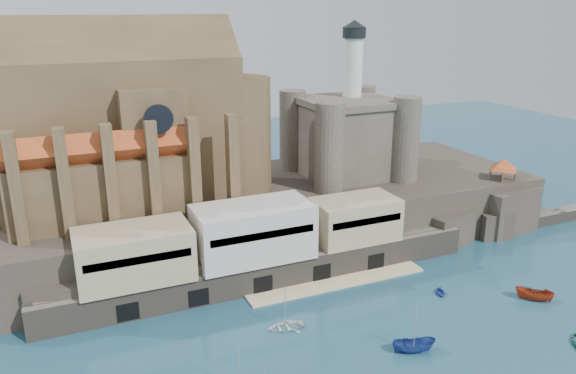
# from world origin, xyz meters

# --- Properties ---
(ground) EXTENTS (300.00, 300.00, 0.00)m
(ground) POSITION_xyz_m (0.00, 0.00, 0.00)
(ground) COLOR navy
(ground) RESTS_ON ground
(promontory) EXTENTS (100.00, 36.00, 10.00)m
(promontory) POSITION_xyz_m (-0.19, 39.37, 4.92)
(promontory) COLOR #29241F
(promontory) RESTS_ON ground
(quay) EXTENTS (70.00, 12.00, 13.05)m
(quay) POSITION_xyz_m (-10.19, 23.07, 6.07)
(quay) COLOR #5D554B
(quay) RESTS_ON ground
(church) EXTENTS (47.00, 25.93, 30.51)m
(church) POSITION_xyz_m (-24.13, 41.85, 22.13)
(church) COLOR #4D3B24
(church) RESTS_ON promontory
(castle_keep) EXTENTS (21.20, 21.20, 29.30)m
(castle_keep) POSITION_xyz_m (16.08, 41.08, 18.31)
(castle_keep) COLOR #474038
(castle_keep) RESTS_ON promontory
(rock_outcrop) EXTENTS (14.50, 10.50, 8.70)m
(rock_outcrop) POSITION_xyz_m (42.00, 25.84, 4.02)
(rock_outcrop) COLOR #29241F
(rock_outcrop) RESTS_ON ground
(pavilion) EXTENTS (6.40, 6.40, 5.40)m
(pavilion) POSITION_xyz_m (42.00, 26.00, 12.73)
(pavilion) COLOR #4D3B24
(pavilion) RESTS_ON rock_outcrop
(boat_2) EXTENTS (2.72, 2.68, 5.58)m
(boat_2) POSITION_xyz_m (2.01, -2.11, 0.00)
(boat_2) COLOR navy
(boat_2) RESTS_ON ground
(boat_5) EXTENTS (2.96, 2.95, 5.49)m
(boat_5) POSITION_xyz_m (26.30, 1.58, 0.00)
(boat_5) COLOR maroon
(boat_5) RESTS_ON ground
(boat_6) EXTENTS (1.38, 3.72, 5.10)m
(boat_6) POSITION_xyz_m (-10.72, 9.42, 0.00)
(boat_6) COLOR white
(boat_6) RESTS_ON ground
(boat_7) EXTENTS (2.83, 2.36, 2.83)m
(boat_7) POSITION_xyz_m (14.66, 8.63, 0.00)
(boat_7) COLOR #213099
(boat_7) RESTS_ON ground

